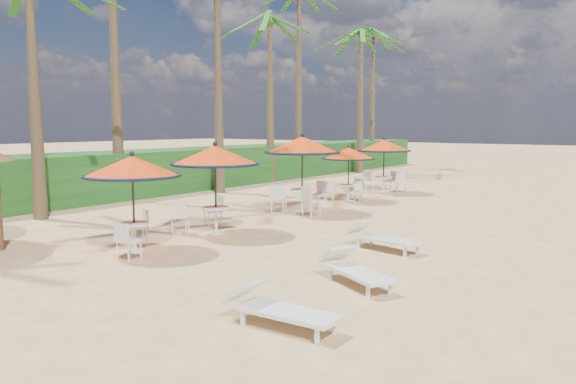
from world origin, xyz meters
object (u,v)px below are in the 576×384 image
Objects in this scene: lounger_mid at (353,268)px; lounger_far at (381,236)px; station_3 at (349,160)px; station_2 at (302,155)px; station_4 at (385,152)px; station_0 at (132,175)px; station_1 at (213,163)px; lounger_near at (277,307)px.

lounger_mid is 0.94× the size of lounger_far.
station_3 is 1.10× the size of lounger_far.
station_4 is (-0.30, 6.58, -0.18)m from station_2.
station_4 is (-0.53, 13.62, -0.02)m from station_0.
station_4 is (-0.09, 3.19, 0.18)m from station_3.
lounger_near is (5.62, -4.61, -1.57)m from station_1.
lounger_near is at bearing -57.47° from lounger_mid.
lounger_far is at bearing -63.85° from station_4.
station_3 is at bearing 93.54° from station_2.
station_1 is 10.96m from station_4.
lounger_far reaches higher than lounger_mid.
station_3 is at bearing -88.37° from station_4.
station_2 reaches higher than station_3.
station_2 reaches higher than lounger_near.
station_0 is at bearing -145.25° from lounger_mid.
station_0 is at bearing -88.45° from station_1.
lounger_near is at bearing -19.19° from station_0.
station_2 is (-0.23, 7.04, 0.17)m from station_0.
station_4 is 11.38m from lounger_far.
station_4 reaches higher than lounger_far.
station_3 is 1.16× the size of lounger_mid.
station_0 is 0.97× the size of station_4.
lounger_near is 2.55m from lounger_mid.
station_3 is 1.19× the size of lounger_near.
station_2 is 1.11× the size of station_4.
station_3 is (-0.44, 10.43, -0.19)m from station_0.
lounger_far is at bearing -54.86° from station_3.
station_2 is 1.23× the size of station_3.
station_1 is at bearing -172.57° from lounger_mid.
station_1 is 7.77m from station_3.
station_1 reaches higher than station_0.
station_1 is at bearing 138.51° from lounger_near.
lounger_near is 0.93× the size of lounger_far.
lounger_mid is at bearing -49.03° from station_2.
station_1 is 1.37× the size of lounger_near.
station_1 is 0.94× the size of station_2.
station_3 reaches higher than lounger_far.
lounger_mid is at bearing -20.83° from station_1.
station_0 is 7.05m from station_2.
station_0 is at bearing -87.77° from station_4.
station_4 is 16.76m from lounger_near.
station_3 is at bearing 148.81° from lounger_mid.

